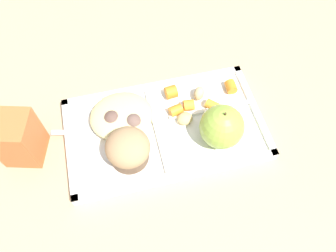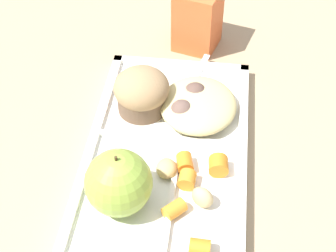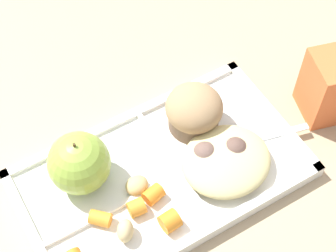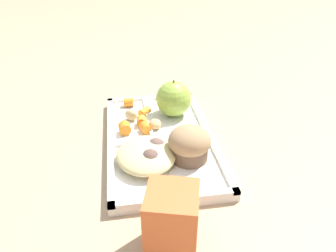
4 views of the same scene
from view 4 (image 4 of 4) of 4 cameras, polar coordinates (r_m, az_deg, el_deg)
ground at (r=0.70m, az=-1.43°, el=-3.17°), size 6.00×6.00×0.00m
lunch_tray at (r=0.70m, az=-1.45°, el=-2.55°), size 0.39×0.22×0.02m
green_apple at (r=0.76m, az=0.99°, el=4.80°), size 0.08×0.08×0.09m
bran_muffin at (r=0.62m, az=3.79°, el=-3.16°), size 0.08×0.08×0.07m
carrot_slice_large at (r=0.71m, az=-7.64°, el=-0.38°), size 0.02×0.03×0.03m
carrot_slice_back at (r=0.77m, az=-4.16°, el=2.55°), size 0.03×0.03×0.02m
carrot_slice_diagonal at (r=0.82m, az=-6.97°, el=4.15°), size 0.02×0.02×0.02m
carrot_slice_center at (r=0.71m, az=-4.02°, el=-0.31°), size 0.03×0.03×0.02m
carrot_slice_tilted at (r=0.73m, az=-4.68°, el=0.84°), size 0.02×0.02×0.02m
potato_chunk_browned at (r=0.75m, az=-6.53°, el=1.95°), size 0.03×0.04×0.03m
potato_chunk_small at (r=0.72m, az=-2.30°, el=0.35°), size 0.03×0.03×0.02m
egg_noodle_pile at (r=0.61m, az=-3.89°, el=-5.09°), size 0.12×0.11×0.03m
meatball_center at (r=0.63m, az=-2.11°, el=-3.74°), size 0.04×0.04×0.04m
meatball_back at (r=0.60m, az=-3.13°, el=-5.90°), size 0.04×0.04×0.04m
plastic_fork at (r=0.58m, az=-1.74°, el=-9.64°), size 0.15×0.05×0.00m
milk_carton at (r=0.46m, az=0.69°, el=-16.73°), size 0.09×0.09×0.11m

